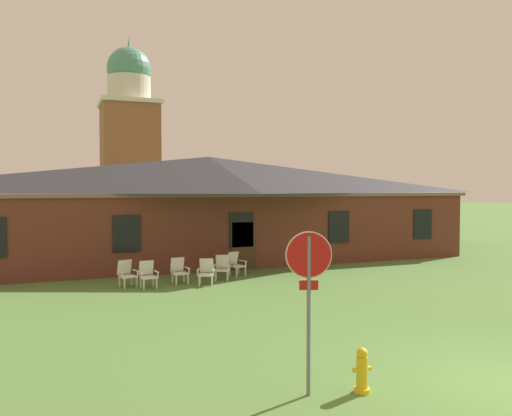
{
  "coord_description": "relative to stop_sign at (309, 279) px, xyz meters",
  "views": [
    {
      "loc": [
        -7.58,
        -6.79,
        3.55
      ],
      "look_at": [
        -1.49,
        8.61,
        2.93
      ],
      "focal_mm": 35.77,
      "sensor_mm": 36.0,
      "label": 1
    }
  ],
  "objects": [
    {
      "name": "lawn_chair_middle",
      "position": [
        1.18,
        10.47,
        -1.51
      ],
      "size": [
        0.77,
        0.82,
        0.96
      ],
      "color": "silver",
      "rests_on": "ground"
    },
    {
      "name": "lawn_chair_far_side",
      "position": [
        2.88,
        12.02,
        -1.51
      ],
      "size": [
        0.76,
        0.81,
        0.96
      ],
      "color": "white",
      "rests_on": "ground"
    },
    {
      "name": "lawn_chair_near_door",
      "position": [
        -0.94,
        10.7,
        -1.51
      ],
      "size": [
        0.68,
        0.71,
        0.96
      ],
      "color": "silver",
      "rests_on": "ground"
    },
    {
      "name": "lawn_chair_left_end",
      "position": [
        0.3,
        11.12,
        -1.51
      ],
      "size": [
        0.69,
        0.72,
        0.96
      ],
      "color": "white",
      "rests_on": "ground"
    },
    {
      "name": "brick_building",
      "position": [
        3.56,
        18.22,
        0.66
      ],
      "size": [
        25.48,
        10.4,
        5.25
      ],
      "color": "brown",
      "rests_on": "ground"
    },
    {
      "name": "ground_plane",
      "position": [
        3.56,
        -0.91,
        -2.01
      ],
      "size": [
        200.0,
        200.0,
        0.0
      ],
      "primitive_type": "plane",
      "color": "#517A38"
    },
    {
      "name": "lawn_chair_right_end",
      "position": [
        2.05,
        11.27,
        -1.51
      ],
      "size": [
        0.78,
        0.82,
        0.96
      ],
      "color": "silver",
      "rests_on": "ground"
    },
    {
      "name": "stop_sign",
      "position": [
        0.0,
        0.0,
        0.0
      ],
      "size": [
        0.77,
        0.28,
        2.83
      ],
      "color": "slate",
      "rests_on": "ground"
    },
    {
      "name": "fire_hydrant",
      "position": [
        0.93,
        -0.23,
        -1.64
      ],
      "size": [
        0.36,
        0.28,
        0.79
      ],
      "color": "gold",
      "rests_on": "ground"
    },
    {
      "name": "lawn_chair_by_porch",
      "position": [
        -1.62,
        11.15,
        -1.51
      ],
      "size": [
        0.74,
        0.79,
        0.96
      ],
      "color": "silver",
      "rests_on": "ground"
    },
    {
      "name": "dome_tower",
      "position": [
        2.31,
        39.14,
        5.71
      ],
      "size": [
        5.18,
        5.18,
        17.08
      ],
      "color": "#93563D",
      "rests_on": "ground"
    }
  ]
}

